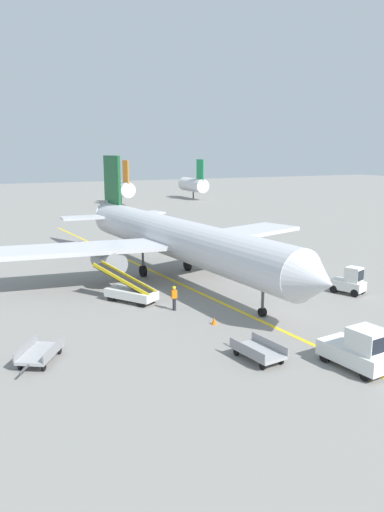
% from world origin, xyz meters
% --- Properties ---
extents(ground_plane, '(300.00, 300.00, 0.00)m').
position_xyz_m(ground_plane, '(0.00, 0.00, 0.00)').
color(ground_plane, gray).
extents(taxi_line_yellow, '(7.83, 79.67, 0.01)m').
position_xyz_m(taxi_line_yellow, '(-1.99, 5.00, 0.00)').
color(taxi_line_yellow, yellow).
rests_on(taxi_line_yellow, ground).
extents(airliner, '(28.48, 35.34, 10.10)m').
position_xyz_m(airliner, '(-2.04, 12.41, 3.42)').
color(airliner, silver).
rests_on(airliner, ground).
extents(pushback_tug, '(2.31, 3.80, 2.20)m').
position_xyz_m(pushback_tug, '(-0.99, -8.39, 0.99)').
color(pushback_tug, silver).
rests_on(pushback_tug, ground).
extents(baggage_tug_near_wing, '(2.10, 2.71, 2.10)m').
position_xyz_m(baggage_tug_near_wing, '(7.91, 2.01, 0.93)').
color(baggage_tug_near_wing, silver).
rests_on(baggage_tug_near_wing, ground).
extents(belt_loader_forward_hold, '(3.81, 4.86, 2.59)m').
position_xyz_m(belt_loader_forward_hold, '(-7.68, 7.17, 0.78)').
color(belt_loader_forward_hold, silver).
rests_on(belt_loader_forward_hold, ground).
extents(baggage_cart_loaded, '(1.92, 3.83, 0.94)m').
position_xyz_m(baggage_cart_loaded, '(-4.93, -5.35, 0.47)').
color(baggage_cart_loaded, '#A5A5A8').
rests_on(baggage_cart_loaded, ground).
extents(baggage_cart_empty_trailing, '(2.80, 3.62, 0.94)m').
position_xyz_m(baggage_cart_empty_trailing, '(-15.11, -0.80, 0.47)').
color(baggage_cart_empty_trailing, '#A5A5A8').
rests_on(baggage_cart_empty_trailing, ground).
extents(ground_crew_marshaller, '(0.36, 0.24, 1.70)m').
position_xyz_m(ground_crew_marshaller, '(-5.60, 3.99, 0.91)').
color(ground_crew_marshaller, '#26262D').
rests_on(ground_crew_marshaller, ground).
extents(safety_cone_nose_left, '(0.36, 0.36, 0.44)m').
position_xyz_m(safety_cone_nose_left, '(2.65, 9.12, 0.22)').
color(safety_cone_nose_left, orange).
rests_on(safety_cone_nose_left, ground).
extents(safety_cone_nose_right, '(0.36, 0.36, 0.44)m').
position_xyz_m(safety_cone_nose_right, '(-4.46, 0.38, 0.22)').
color(safety_cone_nose_right, orange).
rests_on(safety_cone_nose_right, ground).
extents(distant_aircraft_mid_right, '(3.00, 10.10, 8.80)m').
position_xyz_m(distant_aircraft_mid_right, '(11.94, 72.12, 3.22)').
color(distant_aircraft_mid_right, silver).
rests_on(distant_aircraft_mid_right, ground).
extents(distant_aircraft_far_right, '(3.00, 10.10, 8.80)m').
position_xyz_m(distant_aircraft_far_right, '(30.12, 76.18, 3.22)').
color(distant_aircraft_far_right, silver).
rests_on(distant_aircraft_far_right, ground).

